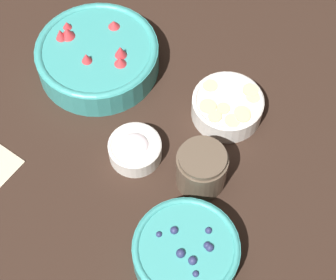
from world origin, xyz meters
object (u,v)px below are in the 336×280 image
at_px(bowl_blueberries, 186,252).
at_px(jar_chocolate, 201,169).
at_px(bowl_bananas, 227,106).
at_px(bowl_cream, 135,149).
at_px(bowl_strawberries, 97,55).

distance_m(bowl_blueberries, jar_chocolate, 0.16).
xyz_separation_m(bowl_blueberries, bowl_bananas, (0.08, -0.31, -0.01)).
relative_size(bowl_blueberries, bowl_cream, 1.79).
relative_size(bowl_strawberries, bowl_blueberries, 1.39).
height_order(bowl_strawberries, bowl_blueberries, bowl_strawberries).
distance_m(bowl_strawberries, jar_chocolate, 0.34).
relative_size(bowl_bananas, jar_chocolate, 1.50).
bearing_deg(bowl_strawberries, jar_chocolate, 157.80).
distance_m(bowl_blueberries, bowl_cream, 0.23).
height_order(bowl_blueberries, jar_chocolate, jar_chocolate).
bearing_deg(bowl_cream, bowl_strawberries, -38.72).
relative_size(bowl_strawberries, bowl_bananas, 1.79).
xyz_separation_m(bowl_strawberries, bowl_blueberries, (-0.37, 0.28, -0.00)).
relative_size(bowl_bananas, bowl_cream, 1.39).
bearing_deg(jar_chocolate, bowl_strawberries, -22.20).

